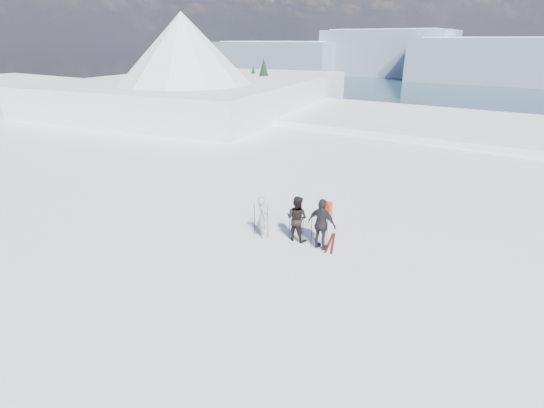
# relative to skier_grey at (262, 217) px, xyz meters

# --- Properties ---
(lake_basin) EXTENTS (820.00, 820.00, 71.62)m
(lake_basin) POSITION_rel_skier_grey_xyz_m (2.65, 26.97, -7.29)
(lake_basin) COLOR white
(lake_basin) RESTS_ON ground
(near_ridge) EXTENTS (31.37, 35.68, 25.62)m
(near_ridge) POSITION_rel_skier_grey_xyz_m (-23.91, 26.31, -4.27)
(near_ridge) COLOR white
(near_ridge) RESTS_ON ground
(skier_grey) EXTENTS (0.69, 0.66, 1.58)m
(skier_grey) POSITION_rel_skier_grey_xyz_m (0.00, 0.00, 0.00)
(skier_grey) COLOR #969BA4
(skier_grey) RESTS_ON ground
(skier_dark) EXTENTS (0.86, 0.67, 1.75)m
(skier_dark) POSITION_rel_skier_grey_xyz_m (1.26, 0.43, 0.08)
(skier_dark) COLOR black
(skier_dark) RESTS_ON ground
(skier_pack) EXTENTS (1.13, 0.52, 1.90)m
(skier_pack) POSITION_rel_skier_grey_xyz_m (2.36, 0.31, 0.16)
(skier_pack) COLOR black
(skier_pack) RESTS_ON ground
(backpack) EXTENTS (0.42, 0.25, 0.52)m
(backpack) POSITION_rel_skier_grey_xyz_m (2.37, 0.56, 1.37)
(backpack) COLOR red
(backpack) RESTS_ON skier_pack
(ski_poles) EXTENTS (2.94, 0.51, 1.37)m
(ski_poles) POSITION_rel_skier_grey_xyz_m (1.18, 0.16, -0.16)
(ski_poles) COLOR black
(ski_poles) RESTS_ON ground
(skis_loose) EXTENTS (0.78, 1.66, 0.03)m
(skis_loose) POSITION_rel_skier_grey_xyz_m (2.48, 0.90, -0.78)
(skis_loose) COLOR black
(skis_loose) RESTS_ON ground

